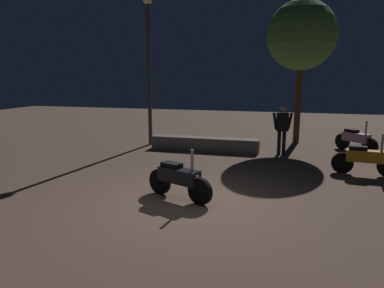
# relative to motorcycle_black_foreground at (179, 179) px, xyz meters

# --- Properties ---
(ground_plane) EXTENTS (40.00, 40.00, 0.00)m
(ground_plane) POSITION_rel_motorcycle_black_foreground_xyz_m (0.31, -0.21, -0.44)
(ground_plane) COLOR brown
(motorcycle_black_foreground) EXTENTS (1.57, 0.73, 1.11)m
(motorcycle_black_foreground) POSITION_rel_motorcycle_black_foreground_xyz_m (0.00, 0.00, 0.00)
(motorcycle_black_foreground) COLOR black
(motorcycle_black_foreground) RESTS_ON ground_plane
(motorcycle_orange_parked_left) EXTENTS (1.66, 0.38, 1.11)m
(motorcycle_orange_parked_left) POSITION_rel_motorcycle_black_foreground_xyz_m (4.10, 3.10, 0.00)
(motorcycle_orange_parked_left) COLOR black
(motorcycle_orange_parked_left) RESTS_ON ground_plane
(motorcycle_pink_parked_right) EXTENTS (1.21, 1.28, 1.11)m
(motorcycle_pink_parked_right) POSITION_rel_motorcycle_black_foreground_xyz_m (4.33, 6.22, 0.00)
(motorcycle_pink_parked_right) COLOR black
(motorcycle_pink_parked_right) RESTS_ON ground_plane
(person_rider_beside) EXTENTS (0.66, 0.32, 1.63)m
(person_rider_beside) POSITION_rel_motorcycle_black_foreground_xyz_m (1.91, 5.09, 0.53)
(person_rider_beside) COLOR black
(person_rider_beside) RESTS_ON ground_plane
(streetlamp_near) EXTENTS (0.36, 0.36, 5.42)m
(streetlamp_near) POSITION_rel_motorcycle_black_foreground_xyz_m (-2.95, 5.64, 2.97)
(streetlamp_near) COLOR #38383D
(streetlamp_near) RESTS_ON ground_plane
(tree_left_bg) EXTENTS (2.59, 2.59, 5.36)m
(tree_left_bg) POSITION_rel_motorcycle_black_foreground_xyz_m (2.39, 7.60, 3.60)
(tree_left_bg) COLOR #4C331E
(tree_left_bg) RESTS_ON ground_plane
(planter_wall_low) EXTENTS (3.78, 0.50, 0.45)m
(planter_wall_low) POSITION_rel_motorcycle_black_foreground_xyz_m (-0.70, 5.12, -0.21)
(planter_wall_low) COLOR gray
(planter_wall_low) RESTS_ON ground_plane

